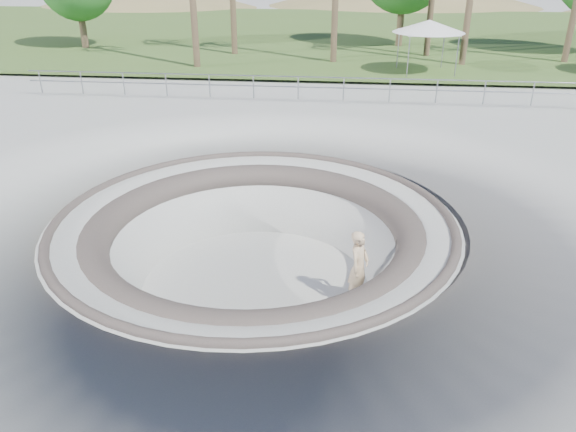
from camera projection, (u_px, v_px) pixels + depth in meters
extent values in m
plane|color=#ABAAA6|center=(254.00, 219.00, 14.29)|extent=(180.00, 180.00, 0.00)
torus|color=#ABAAA6|center=(256.00, 286.00, 15.15)|extent=(14.00, 14.00, 4.00)
cylinder|color=#ABAAA6|center=(256.00, 284.00, 15.13)|extent=(6.60, 6.60, 0.10)
torus|color=#4E443E|center=(254.00, 220.00, 14.30)|extent=(10.24, 10.24, 0.24)
torus|color=#4E443E|center=(254.00, 235.00, 14.48)|extent=(8.91, 8.91, 0.81)
cube|color=#405B24|center=(324.00, 32.00, 44.70)|extent=(180.00, 36.00, 0.12)
ellipsoid|color=brown|center=(152.00, 63.00, 68.59)|extent=(50.40, 36.00, 23.40)
ellipsoid|color=brown|center=(396.00, 73.00, 70.71)|extent=(61.60, 44.00, 28.60)
cylinder|color=gray|center=(298.00, 77.00, 24.55)|extent=(25.00, 0.05, 0.05)
cylinder|color=gray|center=(298.00, 87.00, 24.74)|extent=(25.00, 0.05, 0.05)
cube|color=brown|center=(357.00, 300.00, 14.24)|extent=(0.80, 0.31, 0.02)
cylinder|color=#BABABF|center=(357.00, 301.00, 14.26)|extent=(0.05, 0.17, 0.03)
cylinder|color=#BABABF|center=(357.00, 301.00, 14.26)|extent=(0.05, 0.17, 0.03)
cylinder|color=beige|center=(357.00, 301.00, 14.26)|extent=(0.06, 0.04, 0.06)
cylinder|color=beige|center=(357.00, 301.00, 14.26)|extent=(0.06, 0.04, 0.06)
cylinder|color=beige|center=(357.00, 301.00, 14.26)|extent=(0.06, 0.04, 0.06)
cylinder|color=beige|center=(357.00, 301.00, 14.26)|extent=(0.06, 0.04, 0.06)
imported|color=tan|center=(359.00, 267.00, 13.83)|extent=(0.71, 0.82, 1.91)
cylinder|color=gray|center=(404.00, 57.00, 28.55)|extent=(0.06, 0.06, 1.95)
cylinder|color=gray|center=(454.00, 58.00, 28.30)|extent=(0.06, 0.06, 1.95)
cylinder|color=gray|center=(401.00, 49.00, 30.78)|extent=(0.06, 0.06, 1.95)
cylinder|color=gray|center=(447.00, 50.00, 30.53)|extent=(0.06, 0.06, 1.95)
cube|color=silver|center=(428.00, 32.00, 29.08)|extent=(3.01, 3.01, 0.08)
cone|color=silver|center=(429.00, 26.00, 28.95)|extent=(5.21, 5.21, 0.62)
cylinder|color=brown|center=(81.00, 16.00, 36.60)|extent=(0.44, 0.44, 4.21)
cylinder|color=brown|center=(402.00, 8.00, 37.09)|extent=(0.44, 0.44, 5.06)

